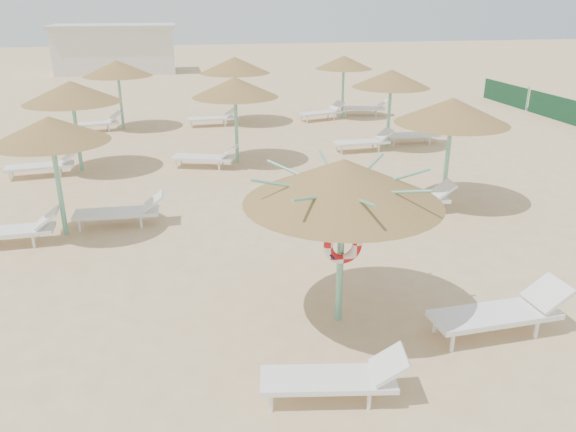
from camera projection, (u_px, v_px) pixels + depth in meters
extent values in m
plane|color=#D4B281|center=(330.00, 322.00, 9.14)|extent=(120.00, 120.00, 0.00)
cylinder|color=#69B799|center=(340.00, 257.00, 8.82)|extent=(0.11, 0.11, 2.28)
cone|color=olive|center=(343.00, 181.00, 8.37)|extent=(3.04, 3.04, 0.68)
cylinder|color=#69B799|center=(343.00, 197.00, 8.46)|extent=(0.20, 0.20, 0.12)
cylinder|color=#69B799|center=(387.00, 181.00, 8.51)|extent=(1.37, 0.04, 0.35)
cylinder|color=#69B799|center=(364.00, 173.00, 8.93)|extent=(1.00, 1.00, 0.35)
cylinder|color=#69B799|center=(331.00, 171.00, 9.02)|extent=(0.04, 1.37, 0.35)
cylinder|color=#69B799|center=(303.00, 177.00, 8.75)|extent=(1.00, 1.00, 0.35)
cylinder|color=#69B799|center=(297.00, 187.00, 8.26)|extent=(1.37, 0.04, 0.35)
cylinder|color=#69B799|center=(319.00, 197.00, 7.84)|extent=(1.00, 1.00, 0.35)
cylinder|color=#69B799|center=(358.00, 200.00, 7.75)|extent=(0.04, 1.37, 0.35)
cylinder|color=#69B799|center=(386.00, 193.00, 8.03)|extent=(1.00, 1.00, 0.35)
torus|color=red|center=(343.00, 245.00, 8.64)|extent=(0.62, 0.15, 0.62)
cylinder|color=white|center=(271.00, 403.00, 7.13)|extent=(0.06, 0.06, 0.26)
cylinder|color=white|center=(271.00, 380.00, 7.56)|extent=(0.06, 0.06, 0.26)
cylinder|color=white|center=(369.00, 401.00, 7.16)|extent=(0.06, 0.06, 0.26)
cylinder|color=white|center=(363.00, 378.00, 7.59)|extent=(0.06, 0.06, 0.26)
cube|color=white|center=(328.00, 379.00, 7.30)|extent=(1.83, 0.86, 0.07)
cube|color=white|center=(389.00, 364.00, 7.24)|extent=(0.54, 0.62, 0.34)
cylinder|color=white|center=(452.00, 343.00, 8.34)|extent=(0.06, 0.06, 0.30)
cylinder|color=white|center=(435.00, 324.00, 8.83)|extent=(0.06, 0.06, 0.30)
cylinder|color=white|center=(536.00, 329.00, 8.67)|extent=(0.06, 0.06, 0.30)
cylinder|color=white|center=(515.00, 312.00, 9.16)|extent=(0.06, 0.06, 0.30)
cube|color=white|center=(494.00, 315.00, 8.71)|extent=(2.06, 0.76, 0.09)
cube|color=white|center=(548.00, 293.00, 8.82)|extent=(0.55, 0.66, 0.39)
cylinder|color=#69B799|center=(59.00, 185.00, 12.14)|extent=(0.11, 0.11, 2.30)
cone|color=olive|center=(50.00, 129.00, 11.70)|extent=(2.42, 2.42, 0.54)
cylinder|color=#69B799|center=(52.00, 140.00, 11.78)|extent=(0.20, 0.20, 0.12)
cylinder|color=white|center=(34.00, 242.00, 11.83)|extent=(0.06, 0.06, 0.28)
cylinder|color=white|center=(38.00, 233.00, 12.29)|extent=(0.06, 0.06, 0.28)
cube|color=white|center=(7.00, 232.00, 11.88)|extent=(1.92, 0.68, 0.08)
cube|color=white|center=(47.00, 218.00, 11.97)|extent=(0.50, 0.62, 0.36)
cylinder|color=white|center=(80.00, 226.00, 12.63)|extent=(0.06, 0.06, 0.28)
cylinder|color=white|center=(83.00, 218.00, 13.09)|extent=(0.06, 0.06, 0.28)
cylinder|color=white|center=(141.00, 222.00, 12.84)|extent=(0.06, 0.06, 0.28)
cylinder|color=white|center=(143.00, 215.00, 13.30)|extent=(0.06, 0.06, 0.28)
cube|color=white|center=(117.00, 213.00, 12.92)|extent=(1.92, 0.68, 0.08)
cube|color=white|center=(154.00, 201.00, 12.97)|extent=(0.50, 0.62, 0.36)
cylinder|color=#69B799|center=(77.00, 134.00, 16.77)|extent=(0.11, 0.11, 2.30)
cone|color=olive|center=(71.00, 92.00, 16.32)|extent=(2.80, 2.80, 0.63)
cylinder|color=#69B799|center=(72.00, 100.00, 16.41)|extent=(0.20, 0.20, 0.12)
cylinder|color=white|center=(10.00, 177.00, 16.12)|extent=(0.06, 0.06, 0.28)
cylinder|color=white|center=(12.00, 172.00, 16.57)|extent=(0.06, 0.06, 0.28)
cylinder|color=white|center=(60.00, 173.00, 16.50)|extent=(0.06, 0.06, 0.28)
cylinder|color=white|center=(61.00, 168.00, 16.95)|extent=(0.06, 0.06, 0.28)
cube|color=white|center=(40.00, 166.00, 16.51)|extent=(1.96, 0.82, 0.08)
cube|color=white|center=(69.00, 156.00, 16.66)|extent=(0.55, 0.65, 0.36)
cylinder|color=#69B799|center=(121.00, 100.00, 22.36)|extent=(0.11, 0.11, 2.30)
cone|color=olive|center=(117.00, 68.00, 21.91)|extent=(2.69, 2.69, 0.61)
cylinder|color=#69B799|center=(118.00, 74.00, 22.00)|extent=(0.20, 0.20, 0.12)
cylinder|color=white|center=(73.00, 131.00, 21.64)|extent=(0.06, 0.06, 0.28)
cylinder|color=white|center=(72.00, 129.00, 22.07)|extent=(0.06, 0.06, 0.28)
cylinder|color=white|center=(109.00, 128.00, 22.15)|extent=(0.06, 0.06, 0.28)
cylinder|color=white|center=(107.00, 126.00, 22.58)|extent=(0.06, 0.06, 0.28)
cube|color=white|center=(93.00, 124.00, 22.09)|extent=(1.99, 1.02, 0.08)
cube|color=white|center=(115.00, 116.00, 22.33)|extent=(0.60, 0.69, 0.36)
cylinder|color=#69B799|center=(236.00, 127.00, 17.66)|extent=(0.11, 0.11, 2.30)
cone|color=olive|center=(235.00, 87.00, 17.21)|extent=(2.67, 2.67, 0.60)
cylinder|color=#69B799|center=(235.00, 95.00, 17.30)|extent=(0.20, 0.20, 0.12)
cylinder|color=white|center=(176.00, 165.00, 17.32)|extent=(0.06, 0.06, 0.28)
cylinder|color=white|center=(181.00, 160.00, 17.78)|extent=(0.06, 0.06, 0.28)
cylinder|color=white|center=(219.00, 166.00, 17.17)|extent=(0.06, 0.06, 0.28)
cylinder|color=white|center=(223.00, 162.00, 17.63)|extent=(0.06, 0.06, 0.28)
cube|color=white|center=(203.00, 158.00, 17.40)|extent=(2.00, 1.18, 0.08)
cube|color=white|center=(230.00, 151.00, 17.22)|extent=(0.65, 0.72, 0.36)
cylinder|color=#69B799|center=(236.00, 96.00, 23.35)|extent=(0.11, 0.11, 2.30)
cone|color=olive|center=(235.00, 65.00, 22.90)|extent=(2.88, 2.88, 0.65)
cylinder|color=#69B799|center=(235.00, 71.00, 22.99)|extent=(0.20, 0.20, 0.12)
cylinder|color=white|center=(192.00, 125.00, 22.76)|extent=(0.06, 0.06, 0.28)
cylinder|color=white|center=(191.00, 122.00, 23.21)|extent=(0.06, 0.06, 0.28)
cylinder|color=white|center=(225.00, 123.00, 23.04)|extent=(0.06, 0.06, 0.28)
cylinder|color=white|center=(224.00, 121.00, 23.49)|extent=(0.06, 0.06, 0.28)
cube|color=white|center=(211.00, 118.00, 23.08)|extent=(1.91, 0.67, 0.08)
cube|color=white|center=(231.00, 112.00, 23.17)|extent=(0.50, 0.61, 0.36)
cylinder|color=#69B799|center=(447.00, 160.00, 14.03)|extent=(0.11, 0.11, 2.30)
cone|color=olive|center=(452.00, 111.00, 13.58)|extent=(2.78, 2.78, 0.62)
cylinder|color=#69B799|center=(451.00, 121.00, 13.67)|extent=(0.20, 0.20, 0.12)
cylinder|color=white|center=(380.00, 212.00, 13.50)|extent=(0.06, 0.06, 0.28)
cylinder|color=white|center=(375.00, 205.00, 13.96)|extent=(0.06, 0.06, 0.28)
cylinder|color=white|center=(434.00, 209.00, 13.66)|extent=(0.06, 0.06, 0.28)
cylinder|color=white|center=(427.00, 202.00, 14.12)|extent=(0.06, 0.06, 0.28)
cube|color=white|center=(410.00, 200.00, 13.76)|extent=(1.94, 0.75, 0.08)
cube|color=white|center=(444.00, 189.00, 13.78)|extent=(0.53, 0.63, 0.36)
cylinder|color=#69B799|center=(389.00, 115.00, 19.53)|extent=(0.11, 0.11, 2.30)
cone|color=olive|center=(391.00, 78.00, 19.08)|extent=(2.65, 2.65, 0.60)
cylinder|color=#69B799|center=(391.00, 86.00, 19.16)|extent=(0.20, 0.20, 0.12)
cylinder|color=white|center=(342.00, 151.00, 18.91)|extent=(0.06, 0.06, 0.28)
cylinder|color=white|center=(337.00, 147.00, 19.36)|extent=(0.06, 0.06, 0.28)
cylinder|color=white|center=(379.00, 148.00, 19.23)|extent=(0.06, 0.06, 0.28)
cylinder|color=white|center=(373.00, 145.00, 19.68)|extent=(0.06, 0.06, 0.28)
cube|color=white|center=(361.00, 142.00, 19.26)|extent=(1.93, 0.73, 0.08)
cube|color=white|center=(385.00, 134.00, 19.37)|extent=(0.52, 0.63, 0.36)
cylinder|color=white|center=(394.00, 142.00, 20.03)|extent=(0.06, 0.06, 0.28)
cylinder|color=white|center=(389.00, 139.00, 20.49)|extent=(0.06, 0.06, 0.28)
cylinder|color=white|center=(430.00, 141.00, 20.21)|extent=(0.06, 0.06, 0.28)
cylinder|color=white|center=(425.00, 138.00, 20.67)|extent=(0.06, 0.06, 0.28)
cube|color=white|center=(413.00, 135.00, 20.30)|extent=(1.93, 0.73, 0.08)
cube|color=white|center=(436.00, 128.00, 20.33)|extent=(0.52, 0.63, 0.36)
cylinder|color=#69B799|center=(343.00, 91.00, 24.47)|extent=(0.11, 0.11, 2.30)
cone|color=olive|center=(344.00, 62.00, 24.02)|extent=(2.45, 2.45, 0.55)
cylinder|color=#69B799|center=(344.00, 68.00, 24.11)|extent=(0.20, 0.20, 0.12)
cylinder|color=white|center=(307.00, 120.00, 23.71)|extent=(0.06, 0.06, 0.28)
cylinder|color=white|center=(301.00, 118.00, 24.12)|extent=(0.06, 0.06, 0.28)
cylinder|color=white|center=(334.00, 117.00, 24.30)|extent=(0.06, 0.06, 0.28)
cylinder|color=white|center=(328.00, 115.00, 24.71)|extent=(0.06, 0.06, 0.28)
cube|color=white|center=(320.00, 113.00, 24.20)|extent=(2.00, 1.14, 0.08)
cube|color=white|center=(337.00, 106.00, 24.49)|extent=(0.64, 0.71, 0.36)
cylinder|color=white|center=(346.00, 113.00, 25.15)|extent=(0.06, 0.06, 0.28)
cylinder|color=white|center=(346.00, 111.00, 25.61)|extent=(0.06, 0.06, 0.28)
cylinder|color=white|center=(376.00, 113.00, 25.03)|extent=(0.06, 0.06, 0.28)
cylinder|color=white|center=(376.00, 111.00, 25.50)|extent=(0.06, 0.06, 0.28)
cube|color=white|center=(364.00, 108.00, 25.25)|extent=(2.00, 1.14, 0.08)
cube|color=white|center=(383.00, 103.00, 25.09)|extent=(0.64, 0.71, 0.36)
cube|color=silver|center=(116.00, 51.00, 39.47)|extent=(8.00, 4.00, 3.00)
cube|color=beige|center=(113.00, 26.00, 38.88)|extent=(8.40, 4.40, 0.25)
cube|color=#184A24|center=(556.00, 108.00, 24.33)|extent=(0.08, 3.80, 1.00)
cube|color=#184A24|center=(505.00, 94.00, 27.99)|extent=(0.08, 3.80, 1.00)
cylinder|color=#69B799|center=(527.00, 99.00, 26.23)|extent=(0.08, 0.08, 1.10)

